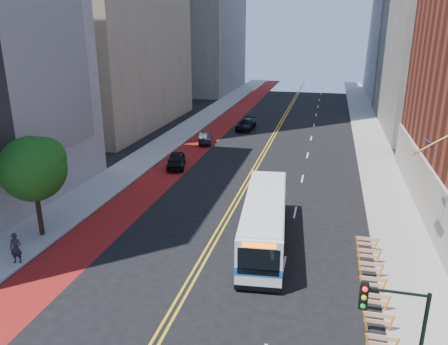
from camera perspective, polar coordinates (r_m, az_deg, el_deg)
name	(u,v)px	position (r m, az deg, el deg)	size (l,w,h in m)	color
ground	(171,316)	(22.39, -6.96, -18.07)	(160.00, 160.00, 0.00)	black
sidewalk_left	(163,145)	(52.06, -7.95, 3.52)	(4.00, 140.00, 0.15)	gray
sidewalk_right	(377,159)	(48.87, 19.30, 1.67)	(4.00, 140.00, 0.15)	gray
bus_lane_paint	(195,148)	(50.80, -3.84, 3.21)	(3.60, 140.00, 0.01)	maroon
center_line_inner	(262,152)	(49.08, 5.04, 2.63)	(0.14, 140.00, 0.01)	gold
center_line_outer	(266,153)	(49.03, 5.45, 2.61)	(0.14, 140.00, 0.01)	gold
lane_dashes	(311,138)	(56.37, 11.31, 4.41)	(0.14, 98.20, 0.01)	silver
construction_barriers	(374,291)	(23.95, 19.02, -14.42)	(1.42, 10.91, 1.00)	orange
street_tree	(34,166)	(30.19, -23.59, 0.76)	(4.20, 4.20, 6.70)	black
traffic_signal	(395,327)	(16.54, 21.46, -18.27)	(2.21, 0.34, 5.07)	black
transit_bus	(264,220)	(28.06, 5.31, -6.16)	(3.59, 11.63, 3.14)	silver
car_a	(176,160)	(43.63, -6.28, 1.58)	(1.73, 4.29, 1.46)	black
car_b	(205,138)	(52.63, -2.46, 4.51)	(1.41, 4.05, 1.33)	black
car_c	(246,125)	(59.94, 2.90, 6.26)	(1.98, 4.88, 1.42)	black
pedestrian	(16,248)	(28.44, -25.54, -8.92)	(0.68, 0.44, 1.85)	black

